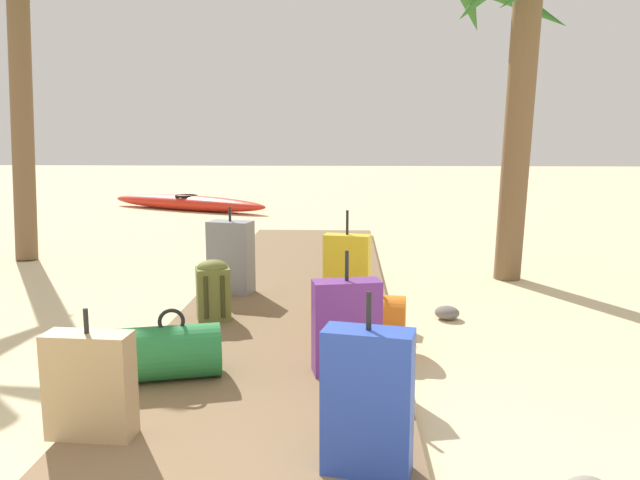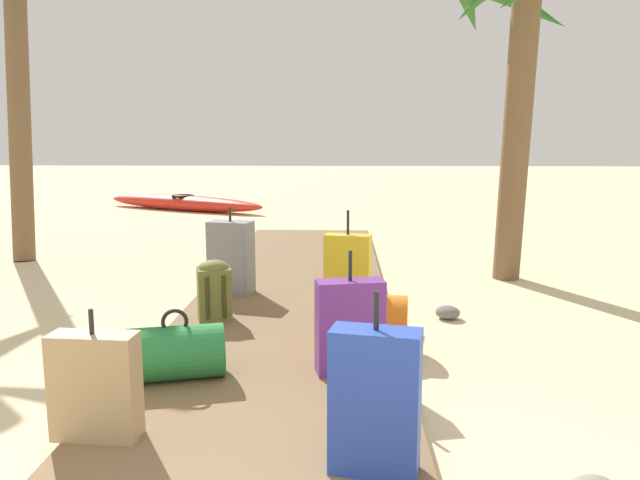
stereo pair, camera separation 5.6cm
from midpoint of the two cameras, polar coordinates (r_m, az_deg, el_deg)
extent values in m
plane|color=beige|center=(5.07, -3.77, -8.50)|extent=(60.00, 60.00, 0.00)
cube|color=brown|center=(5.88, -2.94, -5.58)|extent=(1.79, 8.55, 0.08)
cube|color=#2847B7|center=(2.83, 4.47, -14.54)|extent=(0.42, 0.26, 0.66)
cylinder|color=black|center=(2.69, 4.58, -6.47)|extent=(0.02, 0.02, 0.17)
cube|color=#6B2D84|center=(3.96, 2.33, -7.92)|extent=(0.45, 0.26, 0.59)
cylinder|color=black|center=(3.86, 2.37, -2.36)|extent=(0.02, 0.02, 0.19)
cube|color=olive|center=(5.17, -9.96, -4.87)|extent=(0.32, 0.30, 0.43)
ellipsoid|color=olive|center=(5.12, -10.02, -2.53)|extent=(0.30, 0.28, 0.13)
cylinder|color=#333516|center=(5.05, -10.58, -5.23)|extent=(0.05, 0.05, 0.34)
cylinder|color=#333516|center=(5.06, -9.09, -5.15)|extent=(0.05, 0.05, 0.34)
cube|color=gold|center=(5.54, 2.25, -2.72)|extent=(0.43, 0.24, 0.63)
cylinder|color=black|center=(5.47, 2.28, 1.62)|extent=(0.02, 0.02, 0.22)
cylinder|color=orange|center=(4.59, 4.49, -7.13)|extent=(0.54, 0.40, 0.35)
torus|color=black|center=(4.54, 4.52, -4.67)|extent=(0.17, 0.04, 0.16)
cylinder|color=#237538|center=(4.00, -13.44, -9.99)|extent=(0.65, 0.47, 0.33)
torus|color=black|center=(3.94, -13.55, -7.29)|extent=(0.16, 0.07, 0.16)
cube|color=slate|center=(6.00, -8.41, -1.58)|extent=(0.45, 0.32, 0.69)
cylinder|color=black|center=(5.93, -8.50, 2.35)|extent=(0.02, 0.02, 0.14)
cube|color=tan|center=(3.34, -20.34, -12.42)|extent=(0.43, 0.19, 0.53)
cylinder|color=black|center=(3.24, -20.67, -6.99)|extent=(0.02, 0.02, 0.12)
cylinder|color=brown|center=(6.95, 17.33, 9.41)|extent=(0.29, 0.60, 3.23)
cone|color=#2D6B28|center=(7.72, 17.21, 20.27)|extent=(1.31, 0.52, 0.93)
cylinder|color=brown|center=(8.85, -25.99, 10.73)|extent=(0.27, 0.58, 3.83)
ellipsoid|color=red|center=(13.81, -12.53, 3.35)|extent=(3.94, 2.32, 0.32)
torus|color=black|center=(13.80, -12.56, 3.95)|extent=(0.65, 0.65, 0.05)
ellipsoid|color=slate|center=(5.53, 11.32, -6.51)|extent=(0.29, 0.29, 0.11)
camera|label=1|loc=(0.03, 89.74, 0.04)|focal=34.98mm
camera|label=2|loc=(0.03, -90.26, -0.04)|focal=34.98mm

